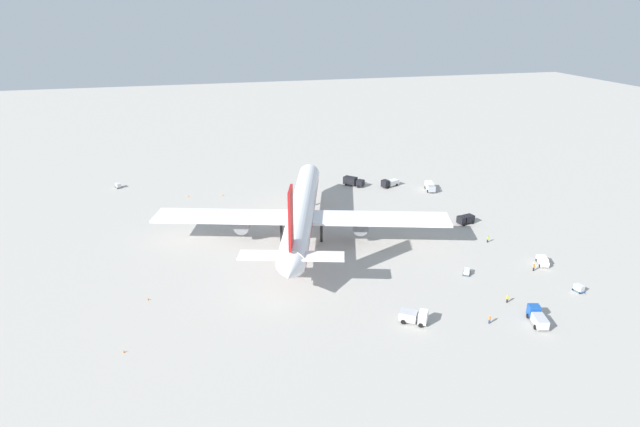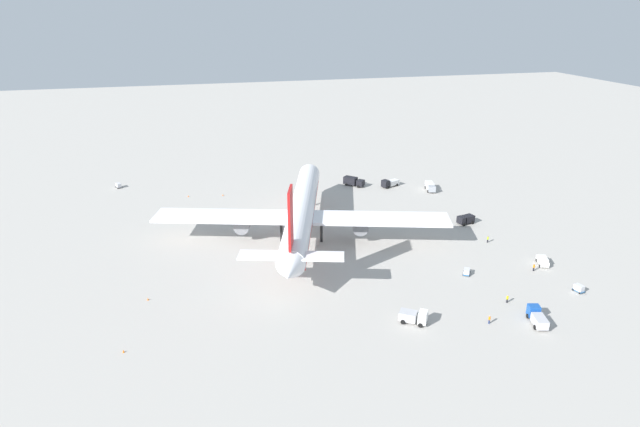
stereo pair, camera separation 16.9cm
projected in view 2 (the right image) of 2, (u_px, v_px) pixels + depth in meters
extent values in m
plane|color=#ADA8A0|center=(302.00, 236.00, 141.47)|extent=(600.00, 600.00, 0.00)
cylinder|color=white|center=(302.00, 210.00, 138.76)|extent=(61.77, 24.28, 6.19)
cone|color=white|center=(310.00, 171.00, 170.27)|extent=(6.51, 7.25, 6.07)
cone|color=white|center=(289.00, 272.00, 106.67)|extent=(7.64, 7.44, 5.88)
cube|color=red|center=(291.00, 218.00, 108.05)|extent=(5.88, 2.24, 12.41)
cube|color=white|center=(262.00, 255.00, 110.74)|extent=(7.11, 10.76, 0.36)
cube|color=white|center=(320.00, 256.00, 110.27)|extent=(7.11, 10.76, 0.36)
cube|color=white|center=(222.00, 216.00, 136.98)|extent=(18.56, 35.14, 0.70)
cylinder|color=slate|center=(243.00, 223.00, 138.54)|extent=(6.85, 5.49, 3.92)
cube|color=white|center=(381.00, 219.00, 135.37)|extent=(18.56, 35.14, 0.70)
cylinder|color=slate|center=(360.00, 225.00, 137.35)|extent=(5.69, 5.19, 3.98)
cylinder|color=black|center=(308.00, 200.00, 161.12)|extent=(0.70, 0.70, 4.40)
cylinder|color=black|center=(281.00, 233.00, 137.96)|extent=(0.70, 0.70, 4.40)
cylinder|color=black|center=(321.00, 234.00, 137.55)|extent=(0.70, 0.70, 4.40)
cube|color=red|center=(302.00, 216.00, 139.37)|extent=(59.28, 23.25, 0.50)
cube|color=black|center=(461.00, 220.00, 148.34)|extent=(2.54, 1.92, 1.92)
cube|color=black|center=(468.00, 219.00, 149.48)|extent=(2.91, 3.38, 1.86)
cube|color=black|center=(460.00, 219.00, 147.95)|extent=(1.87, 0.54, 0.85)
cylinder|color=black|center=(464.00, 225.00, 147.82)|extent=(0.51, 0.95, 0.90)
cylinder|color=black|center=(458.00, 222.00, 149.68)|extent=(0.51, 0.95, 0.90)
cylinder|color=black|center=(472.00, 223.00, 149.16)|extent=(0.51, 0.95, 0.90)
cylinder|color=black|center=(467.00, 220.00, 151.02)|extent=(0.51, 0.95, 0.90)
cube|color=#194CA5|center=(534.00, 311.00, 104.32)|extent=(2.32, 2.53, 2.20)
cube|color=#B2B2B7|center=(540.00, 321.00, 101.34)|extent=(4.20, 3.03, 1.65)
cube|color=black|center=(533.00, 306.00, 104.71)|extent=(0.54, 1.75, 0.97)
cylinder|color=black|center=(528.00, 316.00, 104.55)|extent=(0.95, 0.52, 0.90)
cylinder|color=black|center=(539.00, 316.00, 104.54)|extent=(0.95, 0.52, 0.90)
cylinder|color=black|center=(535.00, 327.00, 100.90)|extent=(0.95, 0.52, 0.90)
cylinder|color=black|center=(546.00, 327.00, 100.89)|extent=(0.95, 0.52, 0.90)
cube|color=#999EA5|center=(432.00, 189.00, 173.56)|extent=(2.44, 2.63, 1.84)
cube|color=silver|center=(430.00, 185.00, 176.83)|extent=(4.49, 3.12, 2.05)
cube|color=black|center=(432.00, 188.00, 172.75)|extent=(0.52, 1.83, 0.81)
cylinder|color=black|center=(435.00, 191.00, 174.09)|extent=(0.95, 0.50, 0.90)
cylinder|color=black|center=(428.00, 191.00, 174.06)|extent=(0.95, 0.50, 0.90)
cylinder|color=black|center=(432.00, 187.00, 178.01)|extent=(0.95, 0.50, 0.90)
cylinder|color=black|center=(425.00, 187.00, 177.98)|extent=(0.95, 0.50, 0.90)
cube|color=black|center=(385.00, 184.00, 178.02)|extent=(2.86, 2.71, 2.23)
cube|color=silver|center=(393.00, 182.00, 180.21)|extent=(3.73, 4.59, 1.55)
cube|color=black|center=(384.00, 182.00, 177.41)|extent=(1.75, 0.87, 0.98)
cylinder|color=black|center=(388.00, 187.00, 177.72)|extent=(0.65, 0.94, 0.90)
cylinder|color=black|center=(383.00, 186.00, 179.35)|extent=(0.65, 0.94, 0.90)
cylinder|color=black|center=(397.00, 185.00, 180.17)|extent=(0.65, 0.94, 0.90)
cylinder|color=black|center=(392.00, 183.00, 181.80)|extent=(0.65, 0.94, 0.90)
cube|color=black|center=(360.00, 183.00, 179.14)|extent=(3.18, 3.18, 1.90)
cube|color=black|center=(350.00, 180.00, 180.85)|extent=(4.76, 4.75, 2.39)
cube|color=black|center=(363.00, 182.00, 178.62)|extent=(1.48, 1.49, 0.84)
cylinder|color=black|center=(361.00, 185.00, 180.55)|extent=(0.85, 0.85, 0.90)
cylinder|color=black|center=(358.00, 187.00, 178.62)|extent=(0.85, 0.85, 0.90)
cylinder|color=black|center=(350.00, 182.00, 182.67)|extent=(0.85, 0.85, 0.90)
cylinder|color=black|center=(346.00, 184.00, 180.75)|extent=(0.85, 0.85, 0.90)
cube|color=white|center=(423.00, 317.00, 102.13)|extent=(2.84, 2.63, 2.28)
cube|color=#B2B2B7|center=(408.00, 316.00, 103.14)|extent=(3.78, 4.00, 1.68)
cube|color=black|center=(426.00, 315.00, 101.75)|extent=(1.69, 1.20, 1.00)
cylinder|color=black|center=(423.00, 319.00, 103.63)|extent=(0.76, 0.91, 0.90)
cylinder|color=black|center=(420.00, 325.00, 101.55)|extent=(0.76, 0.91, 0.90)
cylinder|color=black|center=(406.00, 316.00, 104.70)|extent=(0.76, 0.91, 0.90)
cylinder|color=black|center=(403.00, 322.00, 102.62)|extent=(0.76, 0.91, 0.90)
cube|color=white|center=(543.00, 261.00, 125.98)|extent=(4.97, 3.38, 1.10)
cube|color=white|center=(543.00, 258.00, 125.46)|extent=(3.35, 2.61, 0.55)
cylinder|color=black|center=(536.00, 260.00, 127.68)|extent=(0.68, 0.43, 0.64)
cylinder|color=black|center=(545.00, 260.00, 127.49)|extent=(0.68, 0.43, 0.64)
cylinder|color=black|center=(540.00, 266.00, 124.86)|extent=(0.68, 0.43, 0.64)
cylinder|color=black|center=(548.00, 266.00, 124.67)|extent=(0.68, 0.43, 0.64)
cube|color=#26598C|center=(466.00, 273.00, 121.55)|extent=(2.84, 2.52, 0.15)
cylinder|color=#333338|center=(467.00, 270.00, 122.91)|extent=(0.55, 0.39, 0.08)
cube|color=silver|center=(467.00, 271.00, 121.35)|extent=(2.43, 2.19, 0.94)
cylinder|color=black|center=(464.00, 271.00, 122.61)|extent=(0.40, 0.32, 0.40)
cylinder|color=black|center=(470.00, 272.00, 122.20)|extent=(0.40, 0.32, 0.40)
cylinder|color=black|center=(463.00, 275.00, 120.95)|extent=(0.40, 0.32, 0.40)
cylinder|color=black|center=(469.00, 276.00, 120.54)|extent=(0.40, 0.32, 0.40)
cube|color=#595B60|center=(119.00, 187.00, 178.83)|extent=(2.86, 2.26, 0.15)
cylinder|color=#333338|center=(117.00, 186.00, 179.99)|extent=(0.58, 0.31, 0.08)
cube|color=silver|center=(118.00, 185.00, 178.59)|extent=(2.43, 1.98, 1.17)
cylinder|color=black|center=(116.00, 187.00, 179.17)|extent=(0.42, 0.27, 0.40)
cylinder|color=black|center=(120.00, 186.00, 179.96)|extent=(0.42, 0.27, 0.40)
cylinder|color=black|center=(118.00, 188.00, 177.76)|extent=(0.42, 0.27, 0.40)
cylinder|color=black|center=(122.00, 187.00, 178.55)|extent=(0.42, 0.27, 0.40)
cube|color=#26598C|center=(579.00, 290.00, 114.27)|extent=(2.48, 1.86, 0.15)
cylinder|color=#333338|center=(584.00, 293.00, 113.10)|extent=(0.60, 0.21, 0.08)
cube|color=silver|center=(579.00, 288.00, 114.03)|extent=(2.10, 1.64, 1.19)
cylinder|color=black|center=(584.00, 292.00, 113.90)|extent=(0.42, 0.21, 0.40)
cylinder|color=black|center=(580.00, 293.00, 113.30)|extent=(0.42, 0.21, 0.40)
cylinder|color=black|center=(577.00, 288.00, 115.30)|extent=(0.42, 0.21, 0.40)
cylinder|color=black|center=(573.00, 290.00, 114.70)|extent=(0.42, 0.21, 0.40)
cylinder|color=black|center=(507.00, 301.00, 110.02)|extent=(0.41, 0.41, 0.83)
cylinder|color=yellow|center=(507.00, 298.00, 109.76)|extent=(0.52, 0.52, 0.62)
sphere|color=tan|center=(508.00, 296.00, 109.61)|extent=(0.22, 0.22, 0.22)
cylinder|color=navy|center=(489.00, 322.00, 102.78)|extent=(0.44, 0.44, 0.86)
cylinder|color=orange|center=(490.00, 318.00, 102.51)|extent=(0.55, 0.55, 0.64)
sphere|color=tan|center=(490.00, 316.00, 102.35)|extent=(0.23, 0.23, 0.23)
cylinder|color=black|center=(534.00, 269.00, 123.06)|extent=(0.44, 0.44, 0.87)
cylinder|color=orange|center=(534.00, 266.00, 122.78)|extent=(0.55, 0.55, 0.65)
sphere|color=#8C6647|center=(534.00, 264.00, 122.62)|extent=(0.24, 0.24, 0.24)
cylinder|color=black|center=(488.00, 241.00, 137.76)|extent=(0.45, 0.45, 0.86)
cylinder|color=#B2F219|center=(488.00, 238.00, 137.48)|extent=(0.57, 0.57, 0.65)
sphere|color=#8C6647|center=(488.00, 237.00, 137.33)|extent=(0.23, 0.23, 0.23)
cone|color=orange|center=(223.00, 195.00, 171.33)|extent=(0.36, 0.36, 0.55)
cone|color=orange|center=(148.00, 299.00, 110.95)|extent=(0.36, 0.36, 0.55)
cone|color=orange|center=(188.00, 196.00, 170.35)|extent=(0.36, 0.36, 0.55)
cone|color=orange|center=(123.00, 351.00, 94.30)|extent=(0.36, 0.36, 0.55)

